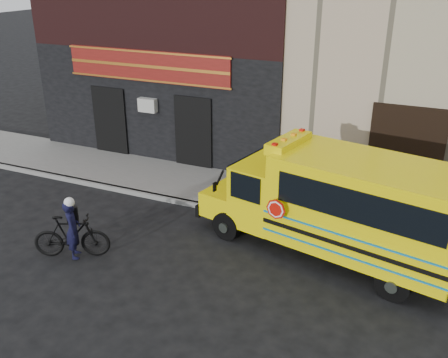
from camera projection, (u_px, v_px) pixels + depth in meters
The scene contains 6 objects.
ground at pixel (211, 261), 12.76m from camera, with size 120.00×120.00×0.00m, color black.
curb at pixel (248, 215), 14.91m from camera, with size 40.00×0.20×0.15m, color gray.
sidewalk at pixel (264, 195), 16.17m from camera, with size 40.00×3.00×0.15m, color #63625D.
school_bus at pixel (342, 204), 12.38m from camera, with size 7.19×3.54×2.92m.
bicycle at pixel (72, 236), 12.74m from camera, with size 0.55×1.94×1.17m, color black.
cyclist at pixel (73, 231), 12.59m from camera, with size 0.57×0.37×1.56m, color black.
Camera 1 is at (4.71, -9.81, 6.99)m, focal length 40.00 mm.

